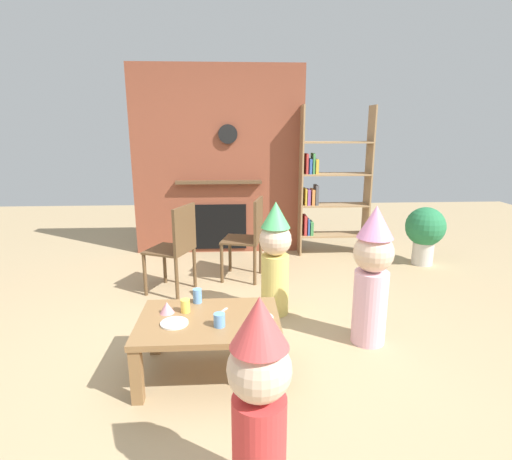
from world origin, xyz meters
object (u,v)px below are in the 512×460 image
dining_chair_left (177,244)px  potted_plant_tall (425,230)px  child_with_cone_hat (259,399)px  paper_cup_near_left (219,320)px  child_in_pink (372,272)px  paper_plate_front (174,323)px  dining_chair_middle (250,234)px  paper_plate_rear (261,318)px  birthday_cake_slice (167,308)px  paper_cup_center (185,306)px  child_by_the_chairs (275,256)px  coffee_table (209,328)px  paper_cup_near_right (197,296)px  bookshelf (328,188)px

dining_chair_left → potted_plant_tall: dining_chair_left is taller
child_with_cone_hat → paper_cup_near_left: bearing=-2.7°
child_in_pink → paper_plate_front: bearing=-0.1°
paper_plate_front → dining_chair_middle: (0.56, 1.84, 0.10)m
paper_plate_rear → birthday_cake_slice: size_ratio=1.66×
paper_plate_rear → paper_cup_center: bearing=165.6°
child_by_the_chairs → potted_plant_tall: bearing=153.1°
paper_plate_rear → paper_cup_near_left: bearing=-161.8°
paper_cup_near_left → birthday_cake_slice: (-0.36, 0.21, -0.00)m
paper_cup_near_left → potted_plant_tall: bearing=43.2°
coffee_table → dining_chair_middle: 1.82m
paper_cup_near_right → paper_plate_rear: paper_cup_near_right is taller
dining_chair_left → paper_plate_rear: bearing=140.0°
paper_cup_center → dining_chair_middle: 1.74m
child_by_the_chairs → potted_plant_tall: size_ratio=1.44×
paper_cup_near_right → potted_plant_tall: bearing=36.3°
dining_chair_left → dining_chair_middle: same height
coffee_table → dining_chair_middle: (0.35, 1.78, 0.17)m
birthday_cake_slice → potted_plant_tall: bearing=36.5°
paper_plate_rear → potted_plant_tall: potted_plant_tall is taller
paper_cup_near_left → child_in_pink: 1.23m
paper_plate_front → dining_chair_middle: size_ratio=0.20×
paper_cup_near_left → paper_plate_rear: (0.27, 0.09, -0.04)m
paper_plate_rear → birthday_cake_slice: birthday_cake_slice is taller
child_with_cone_hat → paper_plate_front: bearing=12.4°
paper_plate_front → dining_chair_middle: dining_chair_middle is taller
dining_chair_middle → potted_plant_tall: 2.17m
bookshelf → birthday_cake_slice: 3.11m
bookshelf → child_in_pink: 2.35m
paper_cup_near_left → dining_chair_middle: dining_chair_middle is taller
paper_cup_near_right → birthday_cake_slice: bearing=-140.5°
paper_cup_near_right → child_by_the_chairs: size_ratio=0.10×
bookshelf → paper_cup_center: size_ratio=20.91×
bookshelf → birthday_cake_slice: (-1.68, -2.58, -0.43)m
paper_cup_near_right → paper_plate_rear: 0.53m
child_with_cone_hat → coffee_table: bearing=-0.0°
child_by_the_chairs → dining_chair_left: child_by_the_chairs is taller
coffee_table → child_in_pink: size_ratio=0.86×
paper_cup_center → dining_chair_middle: bearing=73.0°
paper_cup_center → dining_chair_middle: size_ratio=0.10×
child_in_pink → paper_cup_near_left: bearing=5.8°
birthday_cake_slice → child_by_the_chairs: bearing=44.3°
paper_plate_rear → child_in_pink: bearing=23.5°
bookshelf → dining_chair_middle: (-1.05, -0.90, -0.36)m
dining_chair_left → dining_chair_middle: size_ratio=1.00×
paper_plate_front → birthday_cake_slice: birthday_cake_slice is taller
coffee_table → child_by_the_chairs: 1.07m
paper_cup_near_left → dining_chair_middle: 1.91m
coffee_table → paper_cup_near_right: size_ratio=8.99×
bookshelf → dining_chair_middle: bookshelf is taller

